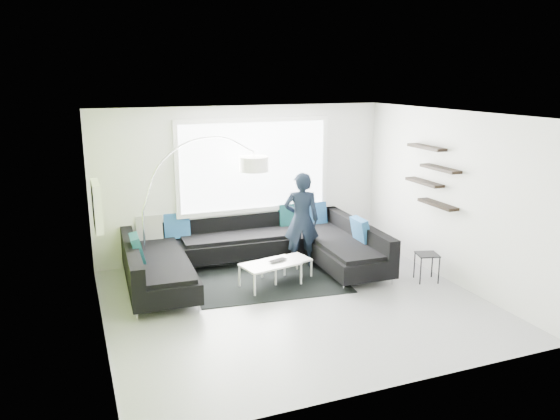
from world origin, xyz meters
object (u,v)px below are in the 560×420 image
object	(u,v)px
sectional_sofa	(252,253)
coffee_table	(279,271)
person	(301,220)
laptop	(280,261)
side_table	(426,267)
arc_lamp	(143,211)

from	to	relation	value
sectional_sofa	coffee_table	distance (m)	0.59
person	laptop	distance (m)	1.09
side_table	laptop	world-z (taller)	side_table
side_table	coffee_table	bearing A→B (deg)	159.86
coffee_table	sectional_sofa	bearing A→B (deg)	110.71
side_table	person	world-z (taller)	person
laptop	coffee_table	bearing A→B (deg)	55.79
side_table	person	distance (m)	2.27
person	arc_lamp	bearing A→B (deg)	12.38
sectional_sofa	person	world-z (taller)	person
sectional_sofa	coffee_table	bearing A→B (deg)	-55.12
sectional_sofa	person	size ratio (longest dim) A/B	2.50
side_table	person	bearing A→B (deg)	139.00
arc_lamp	laptop	world-z (taller)	arc_lamp
arc_lamp	laptop	xyz separation A→B (m)	(1.99, -1.07, -0.78)
side_table	laptop	distance (m)	2.44
sectional_sofa	arc_lamp	xyz separation A→B (m)	(-1.72, 0.47, 0.78)
arc_lamp	side_table	bearing A→B (deg)	-18.19
arc_lamp	side_table	size ratio (longest dim) A/B	5.01
sectional_sofa	side_table	world-z (taller)	sectional_sofa
sectional_sofa	arc_lamp	distance (m)	1.95
arc_lamp	coffee_table	bearing A→B (deg)	-20.74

